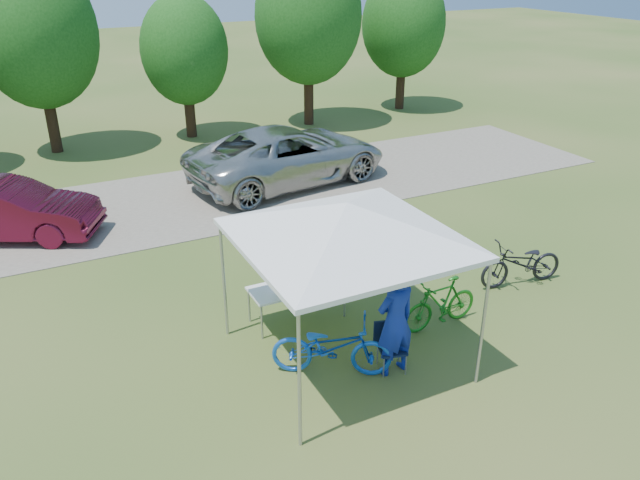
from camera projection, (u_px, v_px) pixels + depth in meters
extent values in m
plane|color=#2D5119|center=(344.00, 356.00, 10.27)|extent=(100.00, 100.00, 0.00)
cube|color=gray|center=(202.00, 198.00, 16.74)|extent=(24.00, 5.00, 0.02)
cylinder|color=#A5A5AA|center=(299.00, 382.00, 8.00)|extent=(0.05, 0.05, 2.10)
cylinder|color=#A5A5AA|center=(483.00, 325.00, 9.22)|extent=(0.05, 0.05, 2.10)
cylinder|color=#A5A5AA|center=(224.00, 281.00, 10.43)|extent=(0.05, 0.05, 2.10)
cylinder|color=#A5A5AA|center=(377.00, 246.00, 11.65)|extent=(0.05, 0.05, 2.10)
cube|color=white|center=(347.00, 239.00, 9.36)|extent=(3.15, 3.15, 0.08)
pyramid|color=white|center=(348.00, 202.00, 9.11)|extent=(4.53, 4.53, 0.55)
cylinder|color=#382314|center=(52.00, 121.00, 20.19)|extent=(0.36, 0.36, 2.03)
ellipsoid|color=#144711|center=(36.00, 32.00, 19.02)|extent=(3.71, 3.71, 4.64)
cylinder|color=#382314|center=(190.00, 114.00, 21.95)|extent=(0.36, 0.36, 1.61)
ellipsoid|color=#144711|center=(184.00, 50.00, 21.02)|extent=(2.94, 2.94, 3.68)
cylinder|color=#382314|center=(309.00, 96.00, 23.43)|extent=(0.36, 0.36, 2.10)
ellipsoid|color=#144711|center=(308.00, 16.00, 22.22)|extent=(3.84, 3.84, 4.80)
cylinder|color=#382314|center=(400.00, 86.00, 25.80)|extent=(0.36, 0.36, 1.82)
ellipsoid|color=#144711|center=(404.00, 24.00, 24.75)|extent=(3.33, 3.33, 4.16)
cube|color=white|center=(297.00, 286.00, 11.03)|extent=(1.70, 0.71, 0.04)
cylinder|color=#A5A5AA|center=(262.00, 322.00, 10.60)|extent=(0.04, 0.04, 0.66)
cylinder|color=#A5A5AA|center=(345.00, 300.00, 11.26)|extent=(0.04, 0.04, 0.66)
cylinder|color=#A5A5AA|center=(249.00, 306.00, 11.09)|extent=(0.04, 0.04, 0.66)
cylinder|color=#A5A5AA|center=(329.00, 286.00, 11.75)|extent=(0.04, 0.04, 0.66)
cube|color=black|center=(392.00, 349.00, 9.80)|extent=(0.50, 0.50, 0.04)
cube|color=black|center=(386.00, 331.00, 9.87)|extent=(0.40, 0.15, 0.41)
cylinder|color=#A5A5AA|center=(388.00, 369.00, 9.67)|extent=(0.02, 0.02, 0.36)
cylinder|color=#A5A5AA|center=(407.00, 363.00, 9.82)|extent=(0.02, 0.02, 0.36)
cylinder|color=#A5A5AA|center=(376.00, 357.00, 9.96)|extent=(0.02, 0.02, 0.36)
cylinder|color=#A5A5AA|center=(395.00, 351.00, 10.11)|extent=(0.02, 0.02, 0.36)
cube|color=white|center=(284.00, 280.00, 10.85)|extent=(0.48, 0.32, 0.32)
cube|color=white|center=(284.00, 271.00, 10.78)|extent=(0.50, 0.34, 0.04)
cylinder|color=#D5E235|center=(328.00, 278.00, 11.21)|extent=(0.08, 0.08, 0.06)
imported|color=navy|center=(395.00, 321.00, 9.54)|extent=(0.72, 0.51, 1.85)
imported|color=blue|center=(331.00, 347.00, 9.68)|extent=(1.94, 1.52, 0.98)
imported|color=#19711A|center=(441.00, 303.00, 10.92)|extent=(1.55, 0.49, 0.92)
imported|color=black|center=(522.00, 263.00, 12.28)|extent=(1.85, 0.88, 0.93)
imported|color=#B2B2AD|center=(288.00, 155.00, 17.55)|extent=(6.10, 3.51, 1.60)
imported|color=#510D20|center=(8.00, 210.00, 14.21)|extent=(4.21, 3.06, 1.32)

